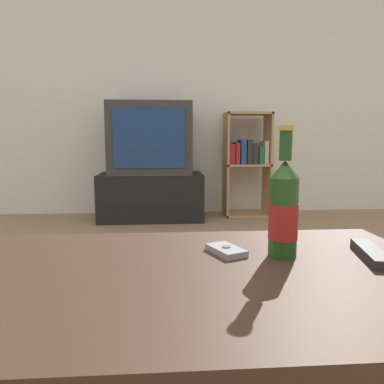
% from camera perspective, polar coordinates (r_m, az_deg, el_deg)
% --- Properties ---
extents(back_wall, '(8.00, 0.05, 2.60)m').
position_cam_1_polar(back_wall, '(3.75, -3.94, 16.88)').
color(back_wall, silver).
rests_on(back_wall, ground_plane).
extents(coffee_table, '(1.06, 0.62, 0.47)m').
position_cam_1_polar(coffee_table, '(0.76, -1.95, -17.60)').
color(coffee_table, '#332116').
rests_on(coffee_table, ground_plane).
extents(tv_stand, '(0.92, 0.50, 0.42)m').
position_cam_1_polar(tv_stand, '(3.43, -6.24, -0.64)').
color(tv_stand, black).
rests_on(tv_stand, ground_plane).
extents(television, '(0.72, 0.52, 0.63)m').
position_cam_1_polar(television, '(3.38, -6.37, 8.09)').
color(television, '#2D2D2D').
rests_on(television, tv_stand).
extents(bookshelf, '(0.42, 0.30, 0.97)m').
position_cam_1_polar(bookshelf, '(3.58, 8.35, 4.87)').
color(bookshelf, tan).
rests_on(bookshelf, ground_plane).
extents(beer_bottle, '(0.06, 0.06, 0.28)m').
position_cam_1_polar(beer_bottle, '(0.82, 13.77, -2.61)').
color(beer_bottle, '#1E4219').
rests_on(beer_bottle, coffee_table).
extents(cell_phone, '(0.09, 0.11, 0.02)m').
position_cam_1_polar(cell_phone, '(0.84, 5.23, -8.84)').
color(cell_phone, gray).
rests_on(cell_phone, coffee_table).
extents(remote_control, '(0.08, 0.18, 0.02)m').
position_cam_1_polar(remote_control, '(0.89, 25.61, -8.42)').
color(remote_control, '#282828').
rests_on(remote_control, coffee_table).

